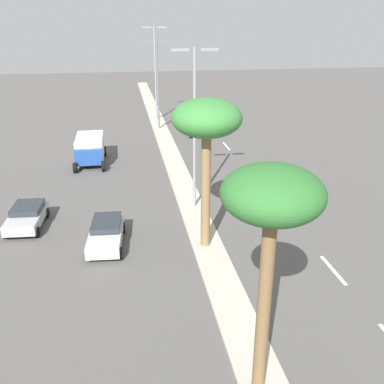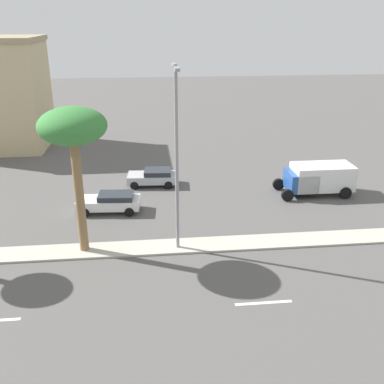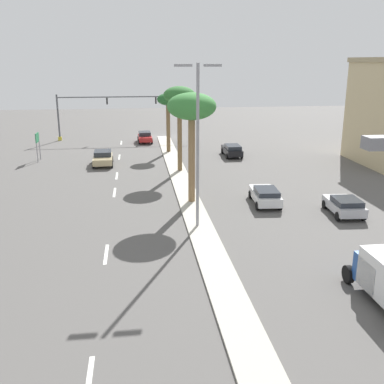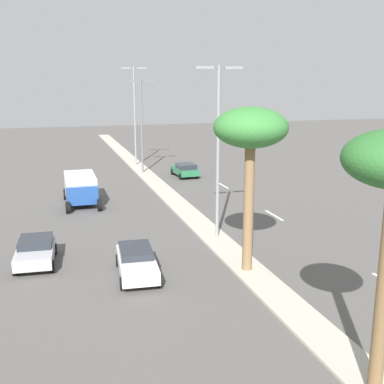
# 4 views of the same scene
# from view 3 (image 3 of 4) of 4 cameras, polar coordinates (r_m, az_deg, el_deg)

# --- Properties ---
(ground_plane) EXTENTS (160.00, 160.00, 0.00)m
(ground_plane) POSITION_cam_3_polar(r_m,az_deg,el_deg) (29.07, 1.36, -5.32)
(ground_plane) COLOR #565451
(median_curb) EXTENTS (1.80, 98.70, 0.12)m
(median_curb) POSITION_cam_3_polar(r_m,az_deg,el_deg) (19.45, 6.39, -17.03)
(median_curb) COLOR #B7B2A3
(median_curb) RESTS_ON ground
(lane_stripe_leading) EXTENTS (0.20, 2.80, 0.01)m
(lane_stripe_leading) POSITION_cam_3_polar(r_m,az_deg,el_deg) (62.05, -8.95, 6.19)
(lane_stripe_leading) COLOR silver
(lane_stripe_leading) RESTS_ON ground
(lane_stripe_far) EXTENTS (0.20, 2.80, 0.01)m
(lane_stripe_far) POSITION_cam_3_polar(r_m,az_deg,el_deg) (52.71, -9.20, 4.40)
(lane_stripe_far) COLOR silver
(lane_stripe_far) RESTS_ON ground
(lane_stripe_mid) EXTENTS (0.20, 2.80, 0.01)m
(lane_stripe_mid) POSITION_cam_3_polar(r_m,az_deg,el_deg) (44.08, -9.51, 2.04)
(lane_stripe_mid) COLOR silver
(lane_stripe_mid) RESTS_ON ground
(lane_stripe_front) EXTENTS (0.20, 2.80, 0.01)m
(lane_stripe_front) POSITION_cam_3_polar(r_m,az_deg,el_deg) (38.56, -9.79, -0.05)
(lane_stripe_front) COLOR silver
(lane_stripe_front) RESTS_ON ground
(lane_stripe_inboard) EXTENTS (0.20, 2.80, 0.01)m
(lane_stripe_inboard) POSITION_cam_3_polar(r_m,az_deg,el_deg) (26.59, -10.83, -7.74)
(lane_stripe_inboard) COLOR silver
(lane_stripe_inboard) RESTS_ON ground
(lane_stripe_left) EXTENTS (0.20, 2.80, 0.01)m
(lane_stripe_left) POSITION_cam_3_polar(r_m,az_deg,el_deg) (17.32, -12.94, -22.40)
(lane_stripe_left) COLOR silver
(lane_stripe_left) RESTS_ON ground
(traffic_signal_gantry) EXTENTS (20.45, 0.53, 6.29)m
(traffic_signal_gantry) POSITION_cam_3_polar(r_m,az_deg,el_deg) (64.53, -11.62, 10.27)
(traffic_signal_gantry) COLOR #515459
(traffic_signal_gantry) RESTS_ON ground
(directional_road_sign) EXTENTS (0.10, 1.66, 3.09)m
(directional_road_sign) POSITION_cam_3_polar(r_m,az_deg,el_deg) (52.51, -19.00, 6.18)
(directional_road_sign) COLOR gray
(directional_road_sign) RESTS_ON ground
(palm_tree_right) EXTENTS (2.54, 2.54, 6.93)m
(palm_tree_right) POSITION_cam_3_polar(r_m,az_deg,el_deg) (53.96, -3.08, 11.24)
(palm_tree_right) COLOR brown
(palm_tree_right) RESTS_ON median_curb
(palm_tree_center) EXTENTS (3.08, 3.08, 8.25)m
(palm_tree_center) POSITION_cam_3_polar(r_m,az_deg,el_deg) (44.15, -1.61, 11.76)
(palm_tree_center) COLOR brown
(palm_tree_center) RESTS_ON median_curb
(palm_tree_front) EXTENTS (3.67, 3.67, 8.36)m
(palm_tree_front) POSITION_cam_3_polar(r_m,az_deg,el_deg) (33.86, -0.05, 10.40)
(palm_tree_front) COLOR olive
(palm_tree_front) RESTS_ON median_curb
(street_lamp_far) EXTENTS (2.90, 0.24, 10.47)m
(street_lamp_far) POSITION_cam_3_polar(r_m,az_deg,el_deg) (28.58, 0.73, 7.25)
(street_lamp_far) COLOR gray
(street_lamp_far) RESTS_ON median_curb
(sedan_tan_center) EXTENTS (2.21, 4.31, 1.44)m
(sedan_tan_center) POSITION_cam_3_polar(r_m,az_deg,el_deg) (48.95, -11.23, 4.29)
(sedan_tan_center) COLOR tan
(sedan_tan_center) RESTS_ON ground
(sedan_red_near) EXTENTS (2.00, 3.98, 1.40)m
(sedan_red_near) POSITION_cam_3_polar(r_m,az_deg,el_deg) (61.88, -6.00, 6.97)
(sedan_red_near) COLOR red
(sedan_red_near) RESTS_ON ground
(sedan_black_far) EXTENTS (1.92, 4.54, 1.40)m
(sedan_black_far) POSITION_cam_3_polar(r_m,az_deg,el_deg) (52.54, 5.11, 5.34)
(sedan_black_far) COLOR black
(sedan_black_far) RESTS_ON ground
(sedan_white_mid) EXTENTS (2.20, 4.48, 1.34)m
(sedan_white_mid) POSITION_cam_3_polar(r_m,az_deg,el_deg) (35.16, 9.27, -0.39)
(sedan_white_mid) COLOR silver
(sedan_white_mid) RESTS_ON ground
(sedan_silver_outboard) EXTENTS (2.27, 4.00, 1.32)m
(sedan_silver_outboard) POSITION_cam_3_polar(r_m,az_deg,el_deg) (34.15, 18.75, -1.59)
(sedan_silver_outboard) COLOR #B2B2B7
(sedan_silver_outboard) RESTS_ON ground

